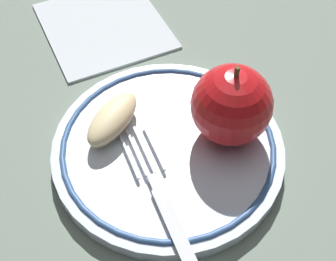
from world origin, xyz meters
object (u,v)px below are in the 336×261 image
plate (168,148)px  apple_slice_front (113,119)px  apple_red_whole (232,105)px  napkin_folded (104,25)px  fork (163,201)px

plate → apple_slice_front: (0.05, -0.03, 0.02)m
apple_red_whole → napkin_folded: bearing=-61.6°
apple_red_whole → apple_slice_front: 0.12m
apple_red_whole → apple_slice_front: (0.11, -0.02, -0.03)m
fork → apple_red_whole: bearing=-60.2°
plate → fork: (0.01, 0.06, 0.01)m
apple_red_whole → fork: apple_red_whole is taller
apple_slice_front → apple_red_whole: bearing=114.9°
napkin_folded → apple_red_whole: bearing=118.4°
apple_red_whole → apple_slice_front: apple_red_whole is taller
plate → apple_red_whole: (-0.06, -0.01, 0.05)m
plate → apple_red_whole: size_ratio=2.62×
fork → napkin_folded: fork is taller
apple_red_whole → napkin_folded: size_ratio=0.56×
plate → napkin_folded: (0.05, -0.21, -0.01)m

